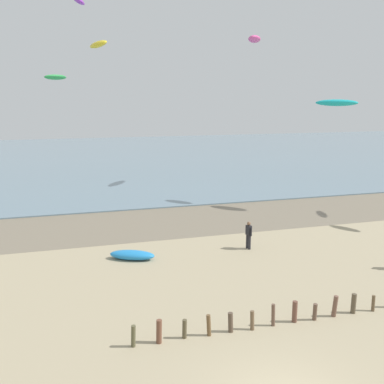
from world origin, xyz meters
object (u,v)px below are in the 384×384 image
Objects in this scene: kite_aloft_2 at (79,1)px; kite_aloft_4 at (55,77)px; person_mid_beach at (249,234)px; kite_aloft_3 at (254,39)px; kite_aloft_7 at (98,44)px; grounded_kite at (132,255)px; kite_aloft_6 at (337,103)px.

kite_aloft_4 is at bearing -133.72° from kite_aloft_2.
kite_aloft_2 reaches higher than person_mid_beach.
kite_aloft_3 is (16.60, -5.65, -3.72)m from kite_aloft_2.
kite_aloft_7 is (3.83, -13.23, 2.18)m from kite_aloft_4.
kite_aloft_4 is 0.89× the size of kite_aloft_7.
kite_aloft_7 is at bearing -49.63° from kite_aloft_3.
grounded_kite is at bearing -7.79° from kite_aloft_3.
person_mid_beach is 14.98m from kite_aloft_6.
kite_aloft_7 is (1.08, -8.00, -4.98)m from kite_aloft_2.
person_mid_beach is 0.53× the size of kite_aloft_7.
person_mid_beach is 24.86m from kite_aloft_3.
kite_aloft_2 is at bearing -8.02° from kite_aloft_7.
kite_aloft_2 is at bearing 81.75° from kite_aloft_4.
person_mid_beach is at bearing -172.25° from kite_aloft_7.
kite_aloft_2 reaches higher than kite_aloft_6.
person_mid_beach is at bearing 23.32° from grounded_kite.
kite_aloft_2 is 0.85× the size of kite_aloft_6.
kite_aloft_3 is 1.10× the size of kite_aloft_7.
person_mid_beach is 7.11m from grounded_kite.
kite_aloft_3 is at bearing 66.07° from person_mid_beach.
kite_aloft_7 reaches higher than grounded_kite.
person_mid_beach is 33.38m from kite_aloft_4.
kite_aloft_4 is at bearing 0.45° from kite_aloft_7.
kite_aloft_6 is 20.47m from kite_aloft_7.
kite_aloft_6 is at bearing 46.95° from grounded_kite.
grounded_kite is 20.77m from kite_aloft_6.
kite_aloft_4 is (-10.99, 29.74, 10.45)m from person_mid_beach.
kite_aloft_7 is at bearing 17.28° from kite_aloft_6.
kite_aloft_4 is 0.88× the size of kite_aloft_6.
person_mid_beach is at bearing 37.14° from kite_aloft_2.
kite_aloft_4 is (-19.35, 10.89, -3.44)m from kite_aloft_3.
kite_aloft_7 reaches higher than kite_aloft_4.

